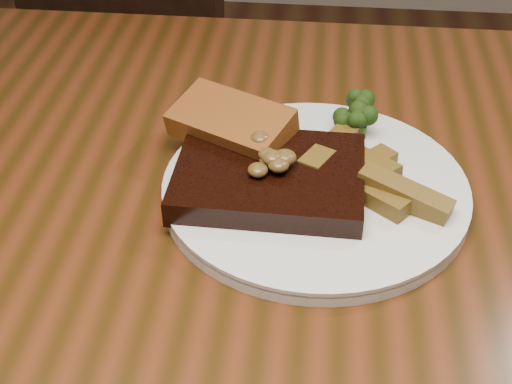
% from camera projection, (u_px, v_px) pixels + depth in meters
% --- Properties ---
extents(dining_table, '(1.60, 0.90, 0.75)m').
position_uv_depth(dining_table, '(257.00, 291.00, 0.73)').
color(dining_table, '#49200E').
rests_on(dining_table, ground).
extents(chair_far, '(0.52, 0.52, 0.87)m').
position_uv_depth(chair_far, '(159.00, 85.00, 1.43)').
color(chair_far, black).
rests_on(chair_far, ground).
extents(plate, '(0.30, 0.30, 0.01)m').
position_uv_depth(plate, '(315.00, 190.00, 0.70)').
color(plate, silver).
rests_on(plate, dining_table).
extents(steak, '(0.18, 0.14, 0.03)m').
position_uv_depth(steak, '(269.00, 178.00, 0.69)').
color(steak, black).
rests_on(steak, plate).
extents(steak_bone, '(0.14, 0.02, 0.02)m').
position_uv_depth(steak_bone, '(263.00, 224.00, 0.64)').
color(steak_bone, beige).
rests_on(steak_bone, plate).
extents(mushroom_pile, '(0.06, 0.06, 0.03)m').
position_uv_depth(mushroom_pile, '(271.00, 154.00, 0.67)').
color(mushroom_pile, brown).
rests_on(mushroom_pile, steak).
extents(garlic_bread, '(0.14, 0.11, 0.03)m').
position_uv_depth(garlic_bread, '(232.00, 139.00, 0.74)').
color(garlic_bread, brown).
rests_on(garlic_bread, plate).
extents(potato_wedges, '(0.12, 0.12, 0.02)m').
position_uv_depth(potato_wedges, '(371.00, 169.00, 0.70)').
color(potato_wedges, brown).
rests_on(potato_wedges, plate).
extents(broccoli_cluster, '(0.06, 0.06, 0.04)m').
position_uv_depth(broccoli_cluster, '(353.00, 121.00, 0.76)').
color(broccoli_cluster, '#1A360C').
rests_on(broccoli_cluster, plate).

